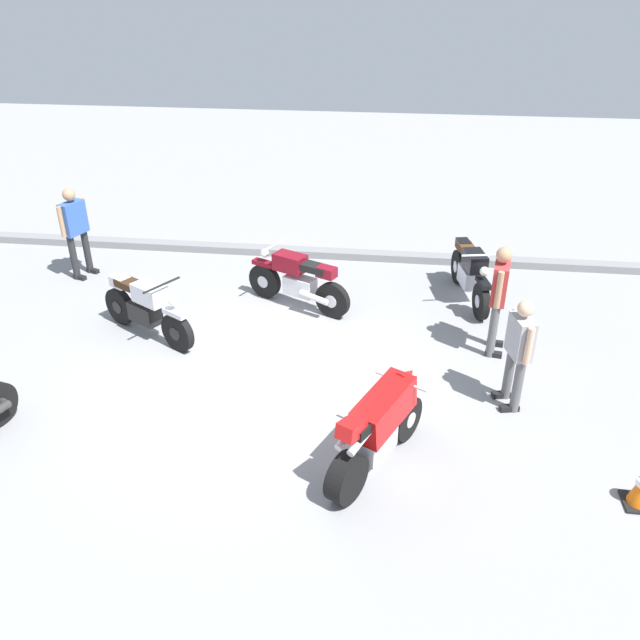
% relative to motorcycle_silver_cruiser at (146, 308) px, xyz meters
% --- Properties ---
extents(ground_plane, '(40.00, 40.00, 0.00)m').
position_rel_motorcycle_silver_cruiser_xyz_m(ground_plane, '(2.03, -0.97, -0.52)').
color(ground_plane, gray).
extents(curb_edge, '(14.00, 0.30, 0.15)m').
position_rel_motorcycle_silver_cruiser_xyz_m(curb_edge, '(2.03, 3.63, -0.45)').
color(curb_edge, gray).
rests_on(curb_edge, ground).
extents(motorcycle_silver_cruiser, '(1.86, 1.17, 1.09)m').
position_rel_motorcycle_silver_cruiser_xyz_m(motorcycle_silver_cruiser, '(0.00, 0.00, 0.00)').
color(motorcycle_silver_cruiser, black).
rests_on(motorcycle_silver_cruiser, ground).
extents(motorcycle_red_sportbike, '(1.11, 1.80, 1.14)m').
position_rel_motorcycle_silver_cruiser_xyz_m(motorcycle_red_sportbike, '(3.87, -2.67, 0.07)').
color(motorcycle_red_sportbike, black).
rests_on(motorcycle_red_sportbike, ground).
extents(motorcycle_maroon_cruiser, '(1.94, 1.04, 1.09)m').
position_rel_motorcycle_silver_cruiser_xyz_m(motorcycle_maroon_cruiser, '(2.27, 1.32, 0.00)').
color(motorcycle_maroon_cruiser, black).
rests_on(motorcycle_maroon_cruiser, ground).
extents(motorcycle_black_cruiser, '(0.71, 2.07, 1.09)m').
position_rel_motorcycle_silver_cruiser_xyz_m(motorcycle_black_cruiser, '(5.31, 2.02, 0.00)').
color(motorcycle_black_cruiser, black).
rests_on(motorcycle_black_cruiser, ground).
extents(person_in_blue_shirt, '(0.44, 0.66, 1.76)m').
position_rel_motorcycle_silver_cruiser_xyz_m(person_in_blue_shirt, '(-2.12, 2.11, 0.50)').
color(person_in_blue_shirt, '#262628').
rests_on(person_in_blue_shirt, ground).
extents(person_in_red_shirt, '(0.38, 0.68, 1.76)m').
position_rel_motorcycle_silver_cruiser_xyz_m(person_in_red_shirt, '(5.53, 0.23, 0.49)').
color(person_in_red_shirt, '#59595B').
rests_on(person_in_red_shirt, ground).
extents(person_in_gray_shirt, '(0.39, 0.63, 1.60)m').
position_rel_motorcycle_silver_cruiser_xyz_m(person_in_gray_shirt, '(5.64, -1.19, 0.38)').
color(person_in_gray_shirt, '#59595B').
rests_on(person_in_gray_shirt, ground).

